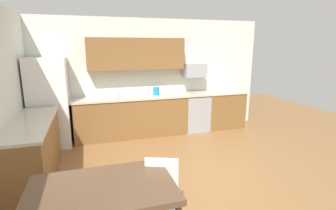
# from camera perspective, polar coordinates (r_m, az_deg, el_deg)

# --- Properties ---
(ground_plane) EXTENTS (12.00, 12.00, 0.00)m
(ground_plane) POSITION_cam_1_polar(r_m,az_deg,el_deg) (4.26, 4.21, -16.19)
(ground_plane) COLOR olive
(wall_back) EXTENTS (5.80, 0.10, 2.70)m
(wall_back) POSITION_cam_1_polar(r_m,az_deg,el_deg) (6.30, -4.54, 6.33)
(wall_back) COLOR silver
(wall_back) RESTS_ON ground
(cabinet_run_back) EXTENTS (2.57, 0.60, 0.90)m
(cabinet_run_back) POSITION_cam_1_polar(r_m,az_deg,el_deg) (6.05, -7.95, -2.73)
(cabinet_run_back) COLOR brown
(cabinet_run_back) RESTS_ON ground
(cabinet_run_back_right) EXTENTS (0.98, 0.60, 0.90)m
(cabinet_run_back_right) POSITION_cam_1_polar(r_m,az_deg,el_deg) (6.83, 12.08, -1.07)
(cabinet_run_back_right) COLOR brown
(cabinet_run_back_right) RESTS_ON ground
(cabinet_run_left) EXTENTS (0.60, 2.00, 0.90)m
(cabinet_run_left) POSITION_cam_1_polar(r_m,az_deg,el_deg) (4.64, -27.76, -9.11)
(cabinet_run_left) COLOR brown
(cabinet_run_left) RESTS_ON ground
(countertop_back) EXTENTS (4.80, 0.64, 0.04)m
(countertop_back) POSITION_cam_1_polar(r_m,az_deg,el_deg) (6.03, -3.72, 1.91)
(countertop_back) COLOR beige
(countertop_back) RESTS_ON cabinet_run_back
(countertop_left) EXTENTS (0.64, 2.00, 0.04)m
(countertop_left) POSITION_cam_1_polar(r_m,az_deg,el_deg) (4.50, -28.39, -3.52)
(countertop_left) COLOR beige
(countertop_left) RESTS_ON cabinet_run_left
(upper_cabinets_back) EXTENTS (2.20, 0.34, 0.70)m
(upper_cabinets_back) POSITION_cam_1_polar(r_m,az_deg,el_deg) (5.99, -7.01, 11.21)
(upper_cabinets_back) COLOR brown
(refrigerator) EXTENTS (0.76, 0.70, 1.85)m
(refrigerator) POSITION_cam_1_polar(r_m,az_deg,el_deg) (5.84, -24.77, 0.41)
(refrigerator) COLOR white
(refrigerator) RESTS_ON ground
(oven_range) EXTENTS (0.60, 0.60, 0.91)m
(oven_range) POSITION_cam_1_polar(r_m,az_deg,el_deg) (6.48, 5.97, -1.56)
(oven_range) COLOR #999BA0
(oven_range) RESTS_ON ground
(microwave) EXTENTS (0.54, 0.36, 0.32)m
(microwave) POSITION_cam_1_polar(r_m,az_deg,el_deg) (6.40, 5.83, 7.68)
(microwave) COLOR #9EA0A5
(sink_basin) EXTENTS (0.48, 0.40, 0.14)m
(sink_basin) POSITION_cam_1_polar(r_m,az_deg,el_deg) (5.91, -10.95, 1.07)
(sink_basin) COLOR #A5A8AD
(sink_basin) RESTS_ON countertop_back
(sink_faucet) EXTENTS (0.02, 0.02, 0.24)m
(sink_faucet) POSITION_cam_1_polar(r_m,az_deg,el_deg) (6.05, -11.22, 2.88)
(sink_faucet) COLOR #B2B5BA
(sink_faucet) RESTS_ON countertop_back
(dining_table) EXTENTS (1.40, 0.90, 0.76)m
(dining_table) POSITION_cam_1_polar(r_m,az_deg,el_deg) (2.70, -14.39, -18.26)
(dining_table) COLOR brown
(dining_table) RESTS_ON ground
(chair_near_table) EXTENTS (0.52, 0.52, 0.85)m
(chair_near_table) POSITION_cam_1_polar(r_m,az_deg,el_deg) (3.00, -1.62, -18.67)
(chair_near_table) COLOR white
(chair_near_table) RESTS_ON ground
(kettle) EXTENTS (0.14, 0.14, 0.20)m
(kettle) POSITION_cam_1_polar(r_m,az_deg,el_deg) (6.09, -2.63, 2.99)
(kettle) COLOR #198CBF
(kettle) RESTS_ON countertop_back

